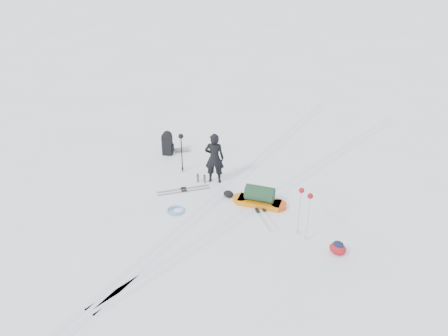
{
  "coord_description": "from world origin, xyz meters",
  "views": [
    {
      "loc": [
        6.23,
        -8.53,
        6.8
      ],
      "look_at": [
        0.14,
        0.21,
        0.95
      ],
      "focal_mm": 35.0,
      "sensor_mm": 36.0,
      "label": 1
    }
  ],
  "objects": [
    {
      "name": "ground",
      "position": [
        0.0,
        0.0,
        0.0
      ],
      "size": [
        200.0,
        200.0,
        0.0
      ],
      "primitive_type": "plane",
      "color": "white",
      "rests_on": "ground"
    },
    {
      "name": "ski_poles_silver",
      "position": [
        2.81,
        -0.23,
        1.15
      ],
      "size": [
        0.42,
        0.25,
        1.37
      ],
      "rotation": [
        0.0,
        0.0,
        -0.21
      ],
      "color": "#B5B8BC",
      "rests_on": "ground"
    },
    {
      "name": "touring_skis_grey",
      "position": [
        -1.05,
        -0.19,
        0.01
      ],
      "size": [
        1.18,
        1.36,
        0.06
      ],
      "rotation": [
        0.0,
        0.0,
        0.88
      ],
      "color": "gray",
      "rests_on": "ground"
    },
    {
      "name": "rope_coil",
      "position": [
        -0.52,
        -1.14,
        0.03
      ],
      "size": [
        0.55,
        0.55,
        0.06
      ],
      "rotation": [
        0.0,
        0.0,
        -0.12
      ],
      "color": "#57A0D4",
      "rests_on": "ground"
    },
    {
      "name": "stuff_sack",
      "position": [
        0.24,
        0.28,
        0.1
      ],
      "size": [
        0.37,
        0.32,
        0.2
      ],
      "rotation": [
        0.0,
        0.0,
        0.31
      ],
      "color": "black",
      "rests_on": "ground"
    },
    {
      "name": "expedition_rucksack",
      "position": [
        -2.96,
        1.38,
        0.39
      ],
      "size": [
        0.71,
        0.84,
        0.84
      ],
      "rotation": [
        0.0,
        0.0,
        0.44
      ],
      "color": "black",
      "rests_on": "ground"
    },
    {
      "name": "skier",
      "position": [
        -0.6,
        0.77,
        0.8
      ],
      "size": [
        0.69,
        0.61,
        1.6
      ],
      "primitive_type": "imported",
      "rotation": [
        0.0,
        0.0,
        3.63
      ],
      "color": "black",
      "rests_on": "ground"
    },
    {
      "name": "touring_skis_white",
      "position": [
        1.37,
        0.17,
        0.02
      ],
      "size": [
        1.68,
        1.35,
        0.07
      ],
      "rotation": [
        0.0,
        0.0,
        -0.64
      ],
      "color": "silver",
      "rests_on": "ground"
    },
    {
      "name": "thermos_pair",
      "position": [
        -0.91,
        0.49,
        0.13
      ],
      "size": [
        0.28,
        0.18,
        0.28
      ],
      "rotation": [
        0.0,
        0.0,
        -0.34
      ],
      "color": "#55585C",
      "rests_on": "ground"
    },
    {
      "name": "ski_tracks",
      "position": [
        0.61,
        0.88,
        0.0
      ],
      "size": [
        3.38,
        17.97,
        0.01
      ],
      "color": "silver",
      "rests_on": "ground"
    },
    {
      "name": "small_daypack",
      "position": [
        3.79,
        -0.31,
        0.17
      ],
      "size": [
        0.51,
        0.47,
        0.35
      ],
      "rotation": [
        0.0,
        0.0,
        -0.52
      ],
      "color": "maroon",
      "rests_on": "ground"
    },
    {
      "name": "ski_poles_black",
      "position": [
        -1.82,
        0.7,
        1.07
      ],
      "size": [
        0.16,
        0.17,
        1.31
      ],
      "rotation": [
        0.0,
        0.0,
        -0.08
      ],
      "color": "black",
      "rests_on": "ground"
    },
    {
      "name": "pulk_sled",
      "position": [
        1.18,
        0.44,
        0.22
      ],
      "size": [
        1.6,
        0.85,
        0.59
      ],
      "rotation": [
        0.0,
        0.0,
        0.28
      ],
      "color": "orange",
      "rests_on": "ground"
    }
  ]
}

